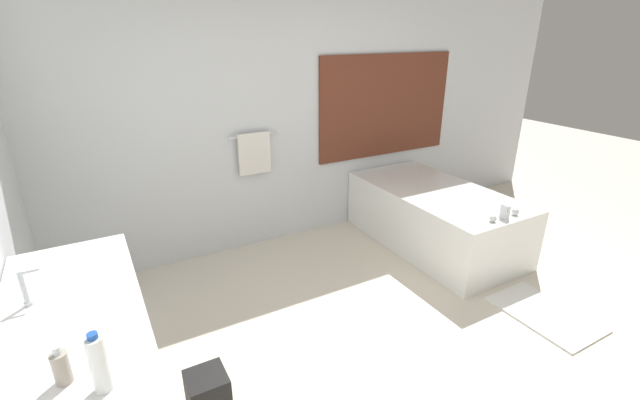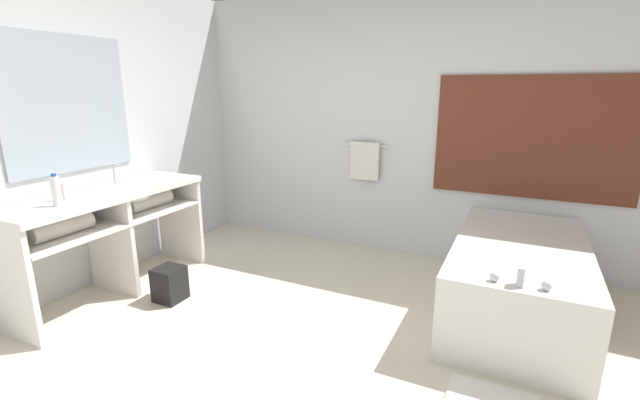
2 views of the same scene
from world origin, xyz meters
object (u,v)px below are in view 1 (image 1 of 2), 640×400
(bathtub, at_px, (434,214))
(waste_bin, at_px, (208,396))
(soap_dispenser, at_px, (61,367))
(water_bottle_1, at_px, (99,363))

(bathtub, relative_size, waste_bin, 6.20)
(waste_bin, bearing_deg, soap_dispenser, -142.26)
(bathtub, height_order, water_bottle_1, water_bottle_1)
(waste_bin, bearing_deg, water_bottle_1, -129.26)
(water_bottle_1, height_order, soap_dispenser, water_bottle_1)
(bathtub, xyz_separation_m, waste_bin, (-2.62, -0.99, -0.19))
(bathtub, distance_m, soap_dispenser, 3.56)
(soap_dispenser, distance_m, waste_bin, 1.10)
(water_bottle_1, distance_m, waste_bin, 1.12)
(soap_dispenser, height_order, waste_bin, soap_dispenser)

